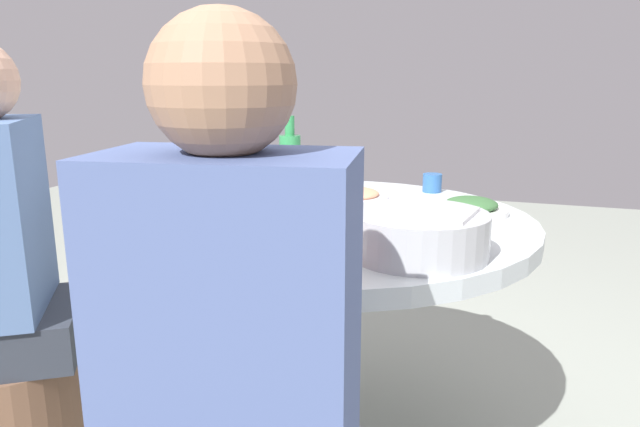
{
  "coord_description": "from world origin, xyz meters",
  "views": [
    {
      "loc": [
        0.46,
        -1.47,
        1.12
      ],
      "look_at": [
        0.01,
        -0.08,
        0.77
      ],
      "focal_mm": 32.53,
      "sensor_mm": 36.0,
      "label": 1
    }
  ],
  "objects_px": {
    "dish_tofu_braise": "(243,244)",
    "tea_cup_far": "(432,183)",
    "rice_bowl": "(419,233)",
    "dish_shrimp": "(351,196)",
    "dish_greens": "(471,207)",
    "tea_cup_side": "(318,259)",
    "tea_cup_near": "(245,180)",
    "round_dining_table": "(326,254)",
    "green_bottle": "(290,160)",
    "diner_left": "(231,341)",
    "soup_bowl": "(234,201)"
  },
  "relations": [
    {
      "from": "round_dining_table",
      "to": "soup_bowl",
      "type": "relative_size",
      "value": 4.06
    },
    {
      "from": "soup_bowl",
      "to": "rice_bowl",
      "type": "bearing_deg",
      "value": -23.17
    },
    {
      "from": "round_dining_table",
      "to": "dish_greens",
      "type": "distance_m",
      "value": 0.42
    },
    {
      "from": "green_bottle",
      "to": "diner_left",
      "type": "height_order",
      "value": "diner_left"
    },
    {
      "from": "green_bottle",
      "to": "tea_cup_near",
      "type": "bearing_deg",
      "value": -172.75
    },
    {
      "from": "rice_bowl",
      "to": "tea_cup_near",
      "type": "height_order",
      "value": "rice_bowl"
    },
    {
      "from": "dish_shrimp",
      "to": "dish_tofu_braise",
      "type": "height_order",
      "value": "dish_shrimp"
    },
    {
      "from": "tea_cup_near",
      "to": "tea_cup_far",
      "type": "relative_size",
      "value": 0.98
    },
    {
      "from": "dish_tofu_braise",
      "to": "green_bottle",
      "type": "bearing_deg",
      "value": 102.33
    },
    {
      "from": "rice_bowl",
      "to": "soup_bowl",
      "type": "bearing_deg",
      "value": 156.83
    },
    {
      "from": "dish_tofu_braise",
      "to": "dish_greens",
      "type": "bearing_deg",
      "value": 48.33
    },
    {
      "from": "dish_greens",
      "to": "tea_cup_near",
      "type": "height_order",
      "value": "tea_cup_near"
    },
    {
      "from": "dish_shrimp",
      "to": "dish_greens",
      "type": "bearing_deg",
      "value": -7.33
    },
    {
      "from": "dish_greens",
      "to": "dish_tofu_braise",
      "type": "xyz_separation_m",
      "value": [
        -0.45,
        -0.51,
        -0.0
      ]
    },
    {
      "from": "rice_bowl",
      "to": "dish_tofu_braise",
      "type": "distance_m",
      "value": 0.38
    },
    {
      "from": "dish_greens",
      "to": "green_bottle",
      "type": "height_order",
      "value": "green_bottle"
    },
    {
      "from": "tea_cup_near",
      "to": "round_dining_table",
      "type": "bearing_deg",
      "value": -38.37
    },
    {
      "from": "tea_cup_far",
      "to": "tea_cup_side",
      "type": "height_order",
      "value": "tea_cup_side"
    },
    {
      "from": "dish_tofu_braise",
      "to": "tea_cup_far",
      "type": "relative_size",
      "value": 3.08
    },
    {
      "from": "dish_shrimp",
      "to": "tea_cup_far",
      "type": "xyz_separation_m",
      "value": [
        0.21,
        0.24,
        0.01
      ]
    },
    {
      "from": "soup_bowl",
      "to": "green_bottle",
      "type": "height_order",
      "value": "green_bottle"
    },
    {
      "from": "rice_bowl",
      "to": "dish_tofu_braise",
      "type": "xyz_separation_m",
      "value": [
        -0.37,
        -0.08,
        -0.03
      ]
    },
    {
      "from": "soup_bowl",
      "to": "tea_cup_side",
      "type": "distance_m",
      "value": 0.59
    },
    {
      "from": "dish_tofu_braise",
      "to": "tea_cup_far",
      "type": "xyz_separation_m",
      "value": [
        0.31,
        0.79,
        0.02
      ]
    },
    {
      "from": "round_dining_table",
      "to": "dish_greens",
      "type": "bearing_deg",
      "value": 22.22
    },
    {
      "from": "dish_shrimp",
      "to": "dish_tofu_braise",
      "type": "distance_m",
      "value": 0.56
    },
    {
      "from": "tea_cup_side",
      "to": "dish_greens",
      "type": "bearing_deg",
      "value": 69.37
    },
    {
      "from": "round_dining_table",
      "to": "diner_left",
      "type": "relative_size",
      "value": 1.48
    },
    {
      "from": "tea_cup_near",
      "to": "dish_tofu_braise",
      "type": "bearing_deg",
      "value": -65.22
    },
    {
      "from": "rice_bowl",
      "to": "tea_cup_far",
      "type": "xyz_separation_m",
      "value": [
        -0.06,
        0.71,
        -0.02
      ]
    },
    {
      "from": "dish_shrimp",
      "to": "dish_greens",
      "type": "xyz_separation_m",
      "value": [
        0.36,
        -0.05,
        0.0
      ]
    },
    {
      "from": "dish_greens",
      "to": "dish_tofu_braise",
      "type": "relative_size",
      "value": 1.05
    },
    {
      "from": "round_dining_table",
      "to": "rice_bowl",
      "type": "relative_size",
      "value": 3.8
    },
    {
      "from": "tea_cup_near",
      "to": "dish_greens",
      "type": "bearing_deg",
      "value": -11.3
    },
    {
      "from": "green_bottle",
      "to": "tea_cup_far",
      "type": "relative_size",
      "value": 3.97
    },
    {
      "from": "dish_shrimp",
      "to": "green_bottle",
      "type": "distance_m",
      "value": 0.29
    },
    {
      "from": "tea_cup_near",
      "to": "tea_cup_far",
      "type": "height_order",
      "value": "tea_cup_far"
    },
    {
      "from": "dish_shrimp",
      "to": "dish_tofu_braise",
      "type": "xyz_separation_m",
      "value": [
        -0.1,
        -0.56,
        -0.0
      ]
    },
    {
      "from": "tea_cup_side",
      "to": "round_dining_table",
      "type": "bearing_deg",
      "value": 105.94
    },
    {
      "from": "dish_tofu_braise",
      "to": "diner_left",
      "type": "distance_m",
      "value": 0.49
    },
    {
      "from": "soup_bowl",
      "to": "diner_left",
      "type": "height_order",
      "value": "diner_left"
    },
    {
      "from": "soup_bowl",
      "to": "tea_cup_near",
      "type": "bearing_deg",
      "value": 110.18
    },
    {
      "from": "tea_cup_near",
      "to": "tea_cup_side",
      "type": "xyz_separation_m",
      "value": [
        0.52,
        -0.78,
        0.01
      ]
    },
    {
      "from": "round_dining_table",
      "to": "dish_greens",
      "type": "relative_size",
      "value": 5.56
    },
    {
      "from": "soup_bowl",
      "to": "tea_cup_near",
      "type": "distance_m",
      "value": 0.36
    },
    {
      "from": "dish_tofu_braise",
      "to": "tea_cup_side",
      "type": "distance_m",
      "value": 0.25
    },
    {
      "from": "dish_greens",
      "to": "tea_cup_side",
      "type": "relative_size",
      "value": 2.57
    },
    {
      "from": "rice_bowl",
      "to": "green_bottle",
      "type": "height_order",
      "value": "green_bottle"
    },
    {
      "from": "tea_cup_far",
      "to": "diner_left",
      "type": "relative_size",
      "value": 0.08
    },
    {
      "from": "round_dining_table",
      "to": "rice_bowl",
      "type": "height_order",
      "value": "rice_bowl"
    }
  ]
}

